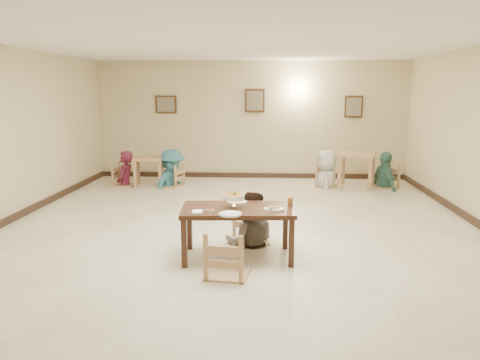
# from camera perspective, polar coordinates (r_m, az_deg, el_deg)

# --- Properties ---
(floor) EXTENTS (10.00, 10.00, 0.00)m
(floor) POSITION_cam_1_polar(r_m,az_deg,el_deg) (7.49, -0.22, -6.57)
(floor) COLOR beige
(floor) RESTS_ON ground
(ceiling) EXTENTS (10.00, 10.00, 0.00)m
(ceiling) POSITION_cam_1_polar(r_m,az_deg,el_deg) (7.19, -0.24, 16.91)
(ceiling) COLOR white
(ceiling) RESTS_ON wall_back
(wall_back) EXTENTS (10.00, 0.00, 10.00)m
(wall_back) POSITION_cam_1_polar(r_m,az_deg,el_deg) (12.16, 1.33, 7.30)
(wall_back) COLOR beige
(wall_back) RESTS_ON floor
(wall_front) EXTENTS (10.00, 0.00, 10.00)m
(wall_front) POSITION_cam_1_polar(r_m,az_deg,el_deg) (2.30, -8.51, -7.73)
(wall_front) COLOR beige
(wall_front) RESTS_ON floor
(baseboard_back) EXTENTS (8.00, 0.06, 0.12)m
(baseboard_back) POSITION_cam_1_polar(r_m,az_deg,el_deg) (12.30, 1.30, 0.58)
(baseboard_back) COLOR #322117
(baseboard_back) RESTS_ON floor
(picture_a) EXTENTS (0.55, 0.04, 0.45)m
(picture_a) POSITION_cam_1_polar(r_m,az_deg,el_deg) (12.39, -9.02, 9.08)
(picture_a) COLOR #3D2614
(picture_a) RESTS_ON wall_back
(picture_b) EXTENTS (0.50, 0.04, 0.60)m
(picture_b) POSITION_cam_1_polar(r_m,az_deg,el_deg) (12.10, 1.82, 9.65)
(picture_b) COLOR #3D2614
(picture_b) RESTS_ON wall_back
(picture_c) EXTENTS (0.45, 0.04, 0.55)m
(picture_c) POSITION_cam_1_polar(r_m,az_deg,el_deg) (12.28, 13.69, 8.67)
(picture_c) COLOR #3D2614
(picture_c) RESTS_ON wall_back
(wall_sconce) EXTENTS (0.16, 0.05, 0.22)m
(wall_sconce) POSITION_cam_1_polar(r_m,az_deg,el_deg) (12.11, 7.13, 10.99)
(wall_sconce) COLOR #FFD88C
(wall_sconce) RESTS_ON wall_back
(main_table) EXTENTS (1.55, 0.94, 0.70)m
(main_table) POSITION_cam_1_polar(r_m,az_deg,el_deg) (6.28, -0.28, -4.11)
(main_table) COLOR #3D2014
(main_table) RESTS_ON floor
(chair_far) EXTENTS (0.50, 0.50, 1.06)m
(chair_far) POSITION_cam_1_polar(r_m,az_deg,el_deg) (6.96, 1.25, -3.41)
(chair_far) COLOR tan
(chair_far) RESTS_ON floor
(chair_near) EXTENTS (0.51, 0.51, 1.09)m
(chair_near) POSITION_cam_1_polar(r_m,az_deg,el_deg) (5.70, -1.54, -6.41)
(chair_near) COLOR tan
(chair_near) RESTS_ON floor
(main_diner) EXTENTS (0.79, 0.63, 1.57)m
(main_diner) POSITION_cam_1_polar(r_m,az_deg,el_deg) (6.82, 1.30, -1.47)
(main_diner) COLOR gray
(main_diner) RESTS_ON floor
(curry_warmer) EXTENTS (0.32, 0.29, 0.26)m
(curry_warmer) POSITION_cam_1_polar(r_m,az_deg,el_deg) (6.21, -0.75, -2.08)
(curry_warmer) COLOR silver
(curry_warmer) RESTS_ON main_table
(rice_plate_far) EXTENTS (0.28, 0.28, 0.06)m
(rice_plate_far) POSITION_cam_1_polar(r_m,az_deg,el_deg) (6.54, -0.38, -2.66)
(rice_plate_far) COLOR white
(rice_plate_far) RESTS_ON main_table
(rice_plate_near) EXTENTS (0.29, 0.29, 0.07)m
(rice_plate_near) POSITION_cam_1_polar(r_m,az_deg,el_deg) (5.90, -1.20, -4.14)
(rice_plate_near) COLOR white
(rice_plate_near) RESTS_ON main_table
(fried_plate) EXTENTS (0.27, 0.27, 0.06)m
(fried_plate) POSITION_cam_1_polar(r_m,az_deg,el_deg) (6.14, 4.16, -3.50)
(fried_plate) COLOR white
(fried_plate) RESTS_ON main_table
(chili_dish) EXTENTS (0.10, 0.10, 0.02)m
(chili_dish) POSITION_cam_1_polar(r_m,az_deg,el_deg) (6.12, -3.63, -3.66)
(chili_dish) COLOR white
(chili_dish) RESTS_ON main_table
(napkin_cutlery) EXTENTS (0.17, 0.26, 0.03)m
(napkin_cutlery) POSITION_cam_1_polar(r_m,az_deg,el_deg) (5.99, -5.19, -3.93)
(napkin_cutlery) COLOR white
(napkin_cutlery) RESTS_ON main_table
(drink_glass) EXTENTS (0.07, 0.07, 0.14)m
(drink_glass) POSITION_cam_1_polar(r_m,az_deg,el_deg) (6.38, 6.14, -2.59)
(drink_glass) COLOR white
(drink_glass) RESTS_ON main_table
(bg_table_left) EXTENTS (0.80, 0.80, 0.70)m
(bg_table_left) POSITION_cam_1_polar(r_m,az_deg,el_deg) (11.40, -11.08, 2.14)
(bg_table_left) COLOR tan
(bg_table_left) RESTS_ON floor
(bg_table_right) EXTENTS (1.01, 1.01, 0.81)m
(bg_table_right) POSITION_cam_1_polar(r_m,az_deg,el_deg) (11.25, 14.04, 2.46)
(bg_table_right) COLOR tan
(bg_table_right) RESTS_ON floor
(bg_chair_ll) EXTENTS (0.50, 0.50, 1.06)m
(bg_chair_ll) POSITION_cam_1_polar(r_m,az_deg,el_deg) (11.50, -13.88, 1.91)
(bg_chair_ll) COLOR tan
(bg_chair_ll) RESTS_ON floor
(bg_chair_lr) EXTENTS (0.47, 0.47, 1.00)m
(bg_chair_lr) POSITION_cam_1_polar(r_m,az_deg,el_deg) (11.21, -8.35, 1.76)
(bg_chair_lr) COLOR tan
(bg_chair_lr) RESTS_ON floor
(bg_chair_rl) EXTENTS (0.50, 0.50, 1.07)m
(bg_chair_rl) POSITION_cam_1_polar(r_m,az_deg,el_deg) (11.22, 10.55, 1.86)
(bg_chair_rl) COLOR tan
(bg_chair_rl) RESTS_ON floor
(bg_chair_rr) EXTENTS (0.50, 0.50, 1.07)m
(bg_chair_rr) POSITION_cam_1_polar(r_m,az_deg,el_deg) (11.43, 17.33, 1.72)
(bg_chair_rr) COLOR tan
(bg_chair_rr) RESTS_ON floor
(bg_diner_a) EXTENTS (0.45, 0.64, 1.67)m
(bg_diner_a) POSITION_cam_1_polar(r_m,az_deg,el_deg) (11.46, -13.95, 3.45)
(bg_diner_a) COLOR maroon
(bg_diner_a) RESTS_ON floor
(bg_diner_b) EXTENTS (1.08, 1.32, 1.78)m
(bg_diner_b) POSITION_cam_1_polar(r_m,az_deg,el_deg) (11.16, -8.40, 3.74)
(bg_diner_b) COLOR teal
(bg_diner_b) RESTS_ON floor
(bg_diner_c) EXTENTS (0.64, 0.91, 1.75)m
(bg_diner_c) POSITION_cam_1_polar(r_m,az_deg,el_deg) (11.17, 10.61, 3.60)
(bg_diner_c) COLOR silver
(bg_diner_c) RESTS_ON floor
(bg_diner_d) EXTENTS (0.65, 1.08, 1.72)m
(bg_diner_d) POSITION_cam_1_polar(r_m,az_deg,el_deg) (11.39, 17.42, 3.35)
(bg_diner_d) COLOR #478474
(bg_diner_d) RESTS_ON floor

